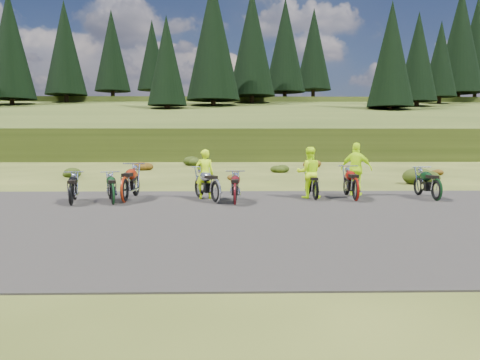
{
  "coord_description": "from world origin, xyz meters",
  "views": [
    {
      "loc": [
        -0.48,
        -14.02,
        2.04
      ],
      "look_at": [
        -0.18,
        0.58,
        0.76
      ],
      "focal_mm": 35.0,
      "sensor_mm": 36.0,
      "label": 1
    }
  ],
  "objects_px": {
    "person_middle": "(205,175)",
    "motorcycle_7": "(436,202)",
    "motorcycle_3": "(216,204)",
    "motorcycle_0": "(71,207)"
  },
  "relations": [
    {
      "from": "motorcycle_3",
      "to": "motorcycle_7",
      "type": "xyz_separation_m",
      "value": [
        7.18,
        0.39,
        0.0
      ]
    },
    {
      "from": "motorcycle_0",
      "to": "person_middle",
      "type": "bearing_deg",
      "value": -81.14
    },
    {
      "from": "person_middle",
      "to": "motorcycle_7",
      "type": "bearing_deg",
      "value": 167.2
    },
    {
      "from": "motorcycle_7",
      "to": "person_middle",
      "type": "height_order",
      "value": "person_middle"
    },
    {
      "from": "motorcycle_3",
      "to": "motorcycle_7",
      "type": "distance_m",
      "value": 7.19
    },
    {
      "from": "motorcycle_3",
      "to": "motorcycle_0",
      "type": "bearing_deg",
      "value": 71.41
    },
    {
      "from": "motorcycle_3",
      "to": "motorcycle_7",
      "type": "bearing_deg",
      "value": -111.7
    },
    {
      "from": "person_middle",
      "to": "motorcycle_0",
      "type": "bearing_deg",
      "value": 14.5
    },
    {
      "from": "motorcycle_7",
      "to": "person_middle",
      "type": "xyz_separation_m",
      "value": [
        -7.59,
        0.72,
        0.84
      ]
    },
    {
      "from": "motorcycle_3",
      "to": "person_middle",
      "type": "height_order",
      "value": "person_middle"
    }
  ]
}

